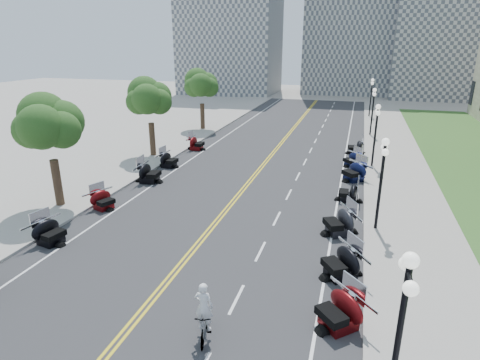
# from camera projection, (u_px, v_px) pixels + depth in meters

# --- Properties ---
(ground) EXTENTS (160.00, 160.00, 0.00)m
(ground) POSITION_uv_depth(u_px,v_px,m) (199.00, 243.00, 20.33)
(ground) COLOR gray
(road) EXTENTS (16.00, 90.00, 0.01)m
(road) POSITION_uv_depth(u_px,v_px,m) (250.00, 181.00, 29.39)
(road) COLOR #333335
(road) RESTS_ON ground
(centerline_yellow_a) EXTENTS (0.12, 90.00, 0.00)m
(centerline_yellow_a) POSITION_uv_depth(u_px,v_px,m) (249.00, 180.00, 29.42)
(centerline_yellow_a) COLOR yellow
(centerline_yellow_a) RESTS_ON road
(centerline_yellow_b) EXTENTS (0.12, 90.00, 0.00)m
(centerline_yellow_b) POSITION_uv_depth(u_px,v_px,m) (252.00, 181.00, 29.36)
(centerline_yellow_b) COLOR yellow
(centerline_yellow_b) RESTS_ON road
(edge_line_north) EXTENTS (0.12, 90.00, 0.00)m
(edge_line_north) POSITION_uv_depth(u_px,v_px,m) (340.00, 189.00, 27.68)
(edge_line_north) COLOR white
(edge_line_north) RESTS_ON road
(edge_line_south) EXTENTS (0.12, 90.00, 0.00)m
(edge_line_south) POSITION_uv_depth(u_px,v_px,m) (171.00, 173.00, 31.10)
(edge_line_south) COLOR white
(edge_line_south) RESTS_ON road
(lane_dash_5) EXTENTS (0.12, 2.00, 0.00)m
(lane_dash_5) POSITION_uv_depth(u_px,v_px,m) (237.00, 299.00, 15.84)
(lane_dash_5) COLOR white
(lane_dash_5) RESTS_ON road
(lane_dash_6) EXTENTS (0.12, 2.00, 0.00)m
(lane_dash_6) POSITION_uv_depth(u_px,v_px,m) (260.00, 251.00, 19.47)
(lane_dash_6) COLOR white
(lane_dash_6) RESTS_ON road
(lane_dash_7) EXTENTS (0.12, 2.00, 0.00)m
(lane_dash_7) POSITION_uv_depth(u_px,v_px,m) (277.00, 218.00, 23.09)
(lane_dash_7) COLOR white
(lane_dash_7) RESTS_ON road
(lane_dash_8) EXTENTS (0.12, 2.00, 0.00)m
(lane_dash_8) POSITION_uv_depth(u_px,v_px,m) (289.00, 194.00, 26.72)
(lane_dash_8) COLOR white
(lane_dash_8) RESTS_ON road
(lane_dash_9) EXTENTS (0.12, 2.00, 0.00)m
(lane_dash_9) POSITION_uv_depth(u_px,v_px,m) (298.00, 176.00, 30.35)
(lane_dash_9) COLOR white
(lane_dash_9) RESTS_ON road
(lane_dash_10) EXTENTS (0.12, 2.00, 0.00)m
(lane_dash_10) POSITION_uv_depth(u_px,v_px,m) (305.00, 162.00, 33.98)
(lane_dash_10) COLOR white
(lane_dash_10) RESTS_ON road
(lane_dash_11) EXTENTS (0.12, 2.00, 0.00)m
(lane_dash_11) POSITION_uv_depth(u_px,v_px,m) (311.00, 150.00, 37.60)
(lane_dash_11) COLOR white
(lane_dash_11) RESTS_ON road
(lane_dash_12) EXTENTS (0.12, 2.00, 0.00)m
(lane_dash_12) POSITION_uv_depth(u_px,v_px,m) (315.00, 141.00, 41.23)
(lane_dash_12) COLOR white
(lane_dash_12) RESTS_ON road
(lane_dash_13) EXTENTS (0.12, 2.00, 0.00)m
(lane_dash_13) POSITION_uv_depth(u_px,v_px,m) (319.00, 133.00, 44.86)
(lane_dash_13) COLOR white
(lane_dash_13) RESTS_ON road
(lane_dash_14) EXTENTS (0.12, 2.00, 0.00)m
(lane_dash_14) POSITION_uv_depth(u_px,v_px,m) (323.00, 126.00, 48.49)
(lane_dash_14) COLOR white
(lane_dash_14) RESTS_ON road
(lane_dash_15) EXTENTS (0.12, 2.00, 0.00)m
(lane_dash_15) POSITION_uv_depth(u_px,v_px,m) (326.00, 120.00, 52.11)
(lane_dash_15) COLOR white
(lane_dash_15) RESTS_ON road
(lane_dash_16) EXTENTS (0.12, 2.00, 0.00)m
(lane_dash_16) POSITION_uv_depth(u_px,v_px,m) (328.00, 115.00, 55.74)
(lane_dash_16) COLOR white
(lane_dash_16) RESTS_ON road
(lane_dash_17) EXTENTS (0.12, 2.00, 0.00)m
(lane_dash_17) POSITION_uv_depth(u_px,v_px,m) (330.00, 111.00, 59.37)
(lane_dash_17) COLOR white
(lane_dash_17) RESTS_ON road
(lane_dash_18) EXTENTS (0.12, 2.00, 0.00)m
(lane_dash_18) POSITION_uv_depth(u_px,v_px,m) (332.00, 107.00, 63.00)
(lane_dash_18) COLOR white
(lane_dash_18) RESTS_ON road
(lane_dash_19) EXTENTS (0.12, 2.00, 0.00)m
(lane_dash_19) POSITION_uv_depth(u_px,v_px,m) (334.00, 103.00, 66.62)
(lane_dash_19) COLOR white
(lane_dash_19) RESTS_ON road
(sidewalk_north) EXTENTS (5.00, 90.00, 0.15)m
(sidewalk_north) POSITION_uv_depth(u_px,v_px,m) (403.00, 194.00, 26.56)
(sidewalk_north) COLOR #9E9991
(sidewalk_north) RESTS_ON ground
(sidewalk_south) EXTENTS (5.00, 90.00, 0.15)m
(sidewalk_south) POSITION_uv_depth(u_px,v_px,m) (124.00, 168.00, 32.17)
(sidewalk_south) COLOR #9E9991
(sidewalk_south) RESTS_ON ground
(distant_block_a) EXTENTS (18.00, 14.00, 26.00)m
(distant_block_a) POSITION_uv_depth(u_px,v_px,m) (231.00, 24.00, 77.12)
(distant_block_a) COLOR gray
(distant_block_a) RESTS_ON ground
(distant_block_b) EXTENTS (16.00, 12.00, 30.00)m
(distant_block_b) POSITION_uv_depth(u_px,v_px,m) (350.00, 12.00, 76.03)
(distant_block_b) COLOR gray
(distant_block_b) RESTS_ON ground
(distant_block_c) EXTENTS (20.00, 14.00, 22.00)m
(distant_block_c) POSITION_uv_depth(u_px,v_px,m) (454.00, 34.00, 69.81)
(distant_block_c) COLOR gray
(distant_block_c) RESTS_ON ground
(street_lamp_1) EXTENTS (0.50, 1.20, 4.90)m
(street_lamp_1) POSITION_uv_depth(u_px,v_px,m) (398.00, 342.00, 9.93)
(street_lamp_1) COLOR black
(street_lamp_1) RESTS_ON sidewalk_north
(street_lamp_2) EXTENTS (0.50, 1.20, 4.90)m
(street_lamp_2) POSITION_uv_depth(u_px,v_px,m) (380.00, 185.00, 20.81)
(street_lamp_2) COLOR black
(street_lamp_2) RESTS_ON sidewalk_north
(street_lamp_3) EXTENTS (0.50, 1.20, 4.90)m
(street_lamp_3) POSITION_uv_depth(u_px,v_px,m) (375.00, 136.00, 31.69)
(street_lamp_3) COLOR black
(street_lamp_3) RESTS_ON sidewalk_north
(street_lamp_4) EXTENTS (0.50, 1.20, 4.90)m
(street_lamp_4) POSITION_uv_depth(u_px,v_px,m) (372.00, 112.00, 42.57)
(street_lamp_4) COLOR black
(street_lamp_4) RESTS_ON sidewalk_north
(street_lamp_5) EXTENTS (0.50, 1.20, 4.90)m
(street_lamp_5) POSITION_uv_depth(u_px,v_px,m) (371.00, 98.00, 53.46)
(street_lamp_5) COLOR black
(street_lamp_5) RESTS_ON sidewalk_north
(tree_2) EXTENTS (4.80, 4.80, 9.20)m
(tree_2) POSITION_uv_depth(u_px,v_px,m) (49.00, 131.00, 23.26)
(tree_2) COLOR #235619
(tree_2) RESTS_ON sidewalk_south
(tree_3) EXTENTS (4.80, 4.80, 9.20)m
(tree_3) POSITION_uv_depth(u_px,v_px,m) (150.00, 103.00, 34.14)
(tree_3) COLOR #235619
(tree_3) RESTS_ON sidewalk_south
(tree_4) EXTENTS (4.80, 4.80, 9.20)m
(tree_4) POSITION_uv_depth(u_px,v_px,m) (202.00, 88.00, 45.03)
(tree_4) COLOR #235619
(tree_4) RESTS_ON sidewalk_south
(motorcycle_n_4) EXTENTS (2.95, 2.95, 1.46)m
(motorcycle_n_4) POSITION_uv_depth(u_px,v_px,m) (339.00, 309.00, 14.10)
(motorcycle_n_4) COLOR #590A0C
(motorcycle_n_4) RESTS_ON road
(motorcycle_n_5) EXTENTS (2.98, 2.98, 1.50)m
(motorcycle_n_5) POSITION_uv_depth(u_px,v_px,m) (341.00, 262.00, 17.13)
(motorcycle_n_5) COLOR black
(motorcycle_n_5) RESTS_ON road
(motorcycle_n_6) EXTENTS (2.97, 2.97, 1.54)m
(motorcycle_n_6) POSITION_uv_depth(u_px,v_px,m) (340.00, 221.00, 20.99)
(motorcycle_n_6) COLOR black
(motorcycle_n_6) RESTS_ON road
(motorcycle_n_7) EXTENTS (1.91, 1.91, 1.33)m
(motorcycle_n_7) POSITION_uv_depth(u_px,v_px,m) (349.00, 191.00, 25.41)
(motorcycle_n_7) COLOR black
(motorcycle_n_7) RESTS_ON road
(motorcycle_n_8) EXTENTS (3.06, 3.06, 1.52)m
(motorcycle_n_8) POSITION_uv_depth(u_px,v_px,m) (354.00, 171.00, 29.17)
(motorcycle_n_8) COLOR black
(motorcycle_n_8) RESTS_ON road
(motorcycle_n_9) EXTENTS (2.57, 2.57, 1.27)m
(motorcycle_n_9) POSITION_uv_depth(u_px,v_px,m) (352.00, 159.00, 32.64)
(motorcycle_n_9) COLOR black
(motorcycle_n_9) RESTS_ON road
(motorcycle_n_10) EXTENTS (2.23, 2.23, 1.41)m
(motorcycle_n_10) POSITION_uv_depth(u_px,v_px,m) (356.00, 146.00, 36.20)
(motorcycle_n_10) COLOR black
(motorcycle_n_10) RESTS_ON road
(motorcycle_s_5) EXTENTS (2.31, 2.31, 1.37)m
(motorcycle_s_5) POSITION_uv_depth(u_px,v_px,m) (49.00, 231.00, 20.04)
(motorcycle_s_5) COLOR black
(motorcycle_s_5) RESTS_ON road
(motorcycle_s_6) EXTENTS (2.34, 2.34, 1.26)m
(motorcycle_s_6) POSITION_uv_depth(u_px,v_px,m) (103.00, 199.00, 24.26)
(motorcycle_s_6) COLOR #590A0C
(motorcycle_s_6) RESTS_ON road
(motorcycle_s_7) EXTENTS (2.35, 2.35, 1.54)m
(motorcycle_s_7) POSITION_uv_depth(u_px,v_px,m) (149.00, 172.00, 28.85)
(motorcycle_s_7) COLOR black
(motorcycle_s_7) RESTS_ON road
(motorcycle_s_8) EXTENTS (2.08, 2.08, 1.35)m
(motorcycle_s_8) POSITION_uv_depth(u_px,v_px,m) (169.00, 159.00, 32.41)
(motorcycle_s_8) COLOR black
(motorcycle_s_8) RESTS_ON road
(motorcycle_s_9) EXTENTS (2.00, 2.00, 1.38)m
(motorcycle_s_9) POSITION_uv_depth(u_px,v_px,m) (196.00, 143.00, 37.66)
(motorcycle_s_9) COLOR #590A0C
(motorcycle_s_9) RESTS_ON road
(bicycle) EXTENTS (0.97, 1.93, 1.12)m
(bicycle) POSITION_uv_depth(u_px,v_px,m) (204.00, 323.00, 13.64)
(bicycle) COLOR #A51414
(bicycle) RESTS_ON road
(cyclist_rider) EXTENTS (0.66, 0.43, 1.80)m
(cyclist_rider) POSITION_uv_depth(u_px,v_px,m) (203.00, 287.00, 13.17)
(cyclist_rider) COLOR white
(cyclist_rider) RESTS_ON bicycle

